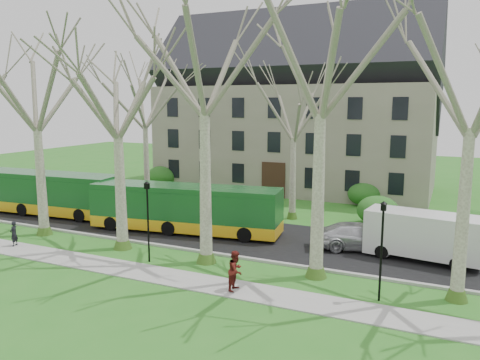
{
  "coord_description": "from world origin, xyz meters",
  "views": [
    {
      "loc": [
        8.47,
        -20.89,
        8.48
      ],
      "look_at": [
        -2.45,
        3.0,
        4.11
      ],
      "focal_mm": 35.0,
      "sensor_mm": 36.0,
      "label": 1
    }
  ],
  "objects_px": {
    "pedestrian_a": "(14,234)",
    "van_a": "(423,237)",
    "sedan": "(361,237)",
    "bus_follow": "(185,208)",
    "pedestrian_b": "(236,270)",
    "bus_lead": "(41,192)"
  },
  "relations": [
    {
      "from": "pedestrian_a",
      "to": "van_a",
      "type": "bearing_deg",
      "value": 94.28
    },
    {
      "from": "bus_lead",
      "to": "bus_follow",
      "type": "distance_m",
      "value": 12.72
    },
    {
      "from": "bus_lead",
      "to": "van_a",
      "type": "height_order",
      "value": "bus_lead"
    },
    {
      "from": "sedan",
      "to": "van_a",
      "type": "relative_size",
      "value": 0.88
    },
    {
      "from": "sedan",
      "to": "van_a",
      "type": "bearing_deg",
      "value": -115.67
    },
    {
      "from": "pedestrian_b",
      "to": "van_a",
      "type": "bearing_deg",
      "value": -41.79
    },
    {
      "from": "bus_lead",
      "to": "sedan",
      "type": "relative_size",
      "value": 2.53
    },
    {
      "from": "bus_follow",
      "to": "sedan",
      "type": "relative_size",
      "value": 2.44
    },
    {
      "from": "pedestrian_a",
      "to": "bus_follow",
      "type": "bearing_deg",
      "value": 118.14
    },
    {
      "from": "bus_lead",
      "to": "sedan",
      "type": "bearing_deg",
      "value": -1.51
    },
    {
      "from": "sedan",
      "to": "pedestrian_a",
      "type": "xyz_separation_m",
      "value": [
        -18.82,
        -7.89,
        -0.01
      ]
    },
    {
      "from": "bus_follow",
      "to": "van_a",
      "type": "relative_size",
      "value": 2.15
    },
    {
      "from": "bus_lead",
      "to": "pedestrian_b",
      "type": "height_order",
      "value": "bus_lead"
    },
    {
      "from": "sedan",
      "to": "pedestrian_b",
      "type": "xyz_separation_m",
      "value": [
        -4.05,
        -8.4,
        0.16
      ]
    },
    {
      "from": "bus_follow",
      "to": "pedestrian_a",
      "type": "height_order",
      "value": "bus_follow"
    },
    {
      "from": "van_a",
      "to": "pedestrian_a",
      "type": "bearing_deg",
      "value": -153.94
    },
    {
      "from": "pedestrian_a",
      "to": "bus_lead",
      "type": "bearing_deg",
      "value": -157.29
    },
    {
      "from": "van_a",
      "to": "sedan",
      "type": "bearing_deg",
      "value": 179.79
    },
    {
      "from": "sedan",
      "to": "pedestrian_a",
      "type": "relative_size",
      "value": 3.47
    },
    {
      "from": "sedan",
      "to": "van_a",
      "type": "xyz_separation_m",
      "value": [
        3.36,
        -0.46,
        0.53
      ]
    },
    {
      "from": "bus_follow",
      "to": "pedestrian_b",
      "type": "relative_size",
      "value": 6.91
    },
    {
      "from": "bus_lead",
      "to": "pedestrian_a",
      "type": "height_order",
      "value": "bus_lead"
    }
  ]
}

